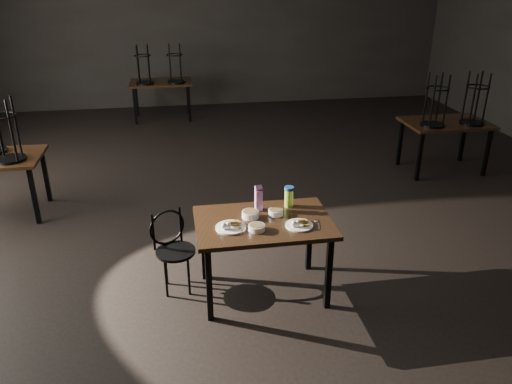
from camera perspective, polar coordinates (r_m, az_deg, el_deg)
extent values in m
plane|color=black|center=(5.85, 1.35, -4.15)|extent=(12.00, 12.00, 0.00)
cube|color=black|center=(11.16, -4.66, 18.01)|extent=(10.00, 0.04, 3.20)
cube|color=black|center=(4.40, 0.87, -3.53)|extent=(1.20, 0.80, 0.04)
cube|color=black|center=(4.27, -5.37, -10.50)|extent=(0.05, 0.05, 0.71)
cube|color=black|center=(4.44, 8.30, -9.16)|extent=(0.05, 0.05, 0.71)
cube|color=black|center=(4.81, -6.00, -6.20)|extent=(0.05, 0.05, 0.71)
cube|color=black|center=(4.96, 6.11, -5.19)|extent=(0.05, 0.05, 0.71)
cylinder|color=white|center=(4.27, -2.90, -4.06)|extent=(0.26, 0.26, 0.02)
cube|color=olive|center=(4.28, -2.92, -3.15)|extent=(0.09, 0.09, 0.04)
cube|color=olive|center=(4.28, -2.50, -3.12)|extent=(0.11, 0.11, 0.03)
ellipsoid|color=white|center=(4.21, -3.70, -3.89)|extent=(0.05, 0.05, 0.06)
ellipsoid|color=white|center=(4.21, -3.21, -3.85)|extent=(0.05, 0.05, 0.06)
cylinder|color=white|center=(4.31, 4.95, -3.81)|extent=(0.24, 0.24, 0.01)
cube|color=olive|center=(4.32, 4.92, -2.98)|extent=(0.09, 0.09, 0.04)
cube|color=olive|center=(4.33, 5.28, -2.95)|extent=(0.10, 0.10, 0.03)
ellipsoid|color=white|center=(4.25, 4.32, -3.65)|extent=(0.05, 0.05, 0.06)
ellipsoid|color=white|center=(4.26, 4.77, -3.62)|extent=(0.05, 0.05, 0.06)
cylinder|color=white|center=(4.43, -0.65, -2.58)|extent=(0.15, 0.15, 0.06)
cylinder|color=brown|center=(4.42, -0.65, -2.34)|extent=(0.13, 0.13, 0.01)
cylinder|color=white|center=(4.48, 2.26, -2.33)|extent=(0.13, 0.13, 0.05)
cylinder|color=brown|center=(4.47, 2.27, -2.12)|extent=(0.11, 0.11, 0.01)
cylinder|color=white|center=(4.22, 0.07, -4.11)|extent=(0.14, 0.14, 0.05)
cylinder|color=brown|center=(4.21, 0.07, -3.90)|extent=(0.12, 0.12, 0.01)
cube|color=#8B1979|center=(4.54, 0.29, -0.94)|extent=(0.07, 0.07, 0.20)
cube|color=#8B1979|center=(4.49, 0.30, 0.43)|extent=(0.07, 0.07, 0.06)
cylinder|color=#B3DD41|center=(4.62, 3.78, -0.70)|extent=(0.09, 0.09, 0.17)
cylinder|color=navy|center=(4.58, 3.81, 0.42)|extent=(0.10, 0.10, 0.03)
ellipsoid|color=silver|center=(4.41, 6.87, -3.28)|extent=(0.05, 0.06, 0.01)
cube|color=silver|center=(4.33, 7.21, -3.89)|extent=(0.04, 0.12, 0.00)
cylinder|color=black|center=(4.65, -9.17, -6.73)|extent=(0.36, 0.36, 0.03)
torus|color=black|center=(4.69, -10.14, -4.00)|extent=(0.33, 0.17, 0.35)
cylinder|color=black|center=(4.85, -7.81, -8.11)|extent=(0.02, 0.02, 0.41)
cylinder|color=black|center=(4.85, -10.26, -8.27)|extent=(0.02, 0.02, 0.41)
cylinder|color=black|center=(4.68, -10.26, -9.61)|extent=(0.02, 0.02, 0.41)
cylinder|color=black|center=(4.67, -7.70, -9.44)|extent=(0.02, 0.02, 0.41)
cube|color=black|center=(6.36, -24.03, -0.42)|extent=(0.05, 0.05, 0.71)
cube|color=black|center=(6.93, -22.90, 1.74)|extent=(0.05, 0.05, 0.71)
cylinder|color=black|center=(6.43, -26.20, 3.40)|extent=(0.34, 0.34, 0.03)
torus|color=black|center=(6.29, -27.03, 7.65)|extent=(0.32, 0.32, 0.02)
cylinder|color=black|center=(6.39, -25.73, 6.84)|extent=(0.03, 0.03, 0.70)
cylinder|color=black|center=(6.21, -26.17, 6.30)|extent=(0.03, 0.03, 0.70)
cube|color=black|center=(7.81, 20.91, 7.37)|extent=(1.20, 0.80, 0.04)
cube|color=black|center=(7.41, 18.18, 3.83)|extent=(0.05, 0.05, 0.71)
cube|color=black|center=(7.93, 24.89, 4.09)|extent=(0.05, 0.05, 0.71)
cube|color=black|center=(7.94, 16.14, 5.44)|extent=(0.05, 0.05, 0.71)
cube|color=black|center=(8.44, 22.58, 5.60)|extent=(0.05, 0.05, 0.71)
cylinder|color=black|center=(7.53, 19.51, 7.27)|extent=(0.34, 0.34, 0.03)
torus|color=black|center=(7.41, 20.04, 10.96)|extent=(0.32, 0.32, 0.02)
cylinder|color=black|center=(7.57, 20.21, 10.14)|extent=(0.03, 0.03, 0.70)
cylinder|color=black|center=(7.48, 18.87, 10.16)|extent=(0.03, 0.03, 0.70)
cylinder|color=black|center=(7.31, 19.57, 9.76)|extent=(0.03, 0.03, 0.70)
cylinder|color=black|center=(7.41, 20.94, 9.74)|extent=(0.03, 0.03, 0.70)
cylinder|color=black|center=(7.83, 23.40, 7.29)|extent=(0.34, 0.34, 0.03)
torus|color=black|center=(7.72, 24.01, 10.83)|extent=(0.32, 0.32, 0.02)
cylinder|color=black|center=(7.88, 24.08, 10.04)|extent=(0.03, 0.03, 0.70)
cylinder|color=black|center=(7.78, 22.84, 10.07)|extent=(0.03, 0.03, 0.70)
cylinder|color=black|center=(7.61, 23.60, 9.68)|extent=(0.03, 0.03, 0.70)
cylinder|color=black|center=(7.72, 24.85, 9.65)|extent=(0.03, 0.03, 0.70)
cube|color=black|center=(10.24, -10.81, 12.20)|extent=(1.20, 0.80, 0.04)
cube|color=black|center=(10.03, -13.66, 9.50)|extent=(0.05, 0.05, 0.71)
cube|color=black|center=(10.01, -7.64, 9.93)|extent=(0.05, 0.05, 0.71)
cube|color=black|center=(10.65, -13.48, 10.35)|extent=(0.05, 0.05, 0.71)
cube|color=black|center=(10.63, -7.80, 10.76)|extent=(0.05, 0.05, 0.71)
cylinder|color=black|center=(10.10, -12.57, 12.09)|extent=(0.34, 0.34, 0.03)
torus|color=black|center=(10.01, -12.83, 14.88)|extent=(0.32, 0.32, 0.02)
cylinder|color=black|center=(10.12, -12.16, 14.26)|extent=(0.03, 0.03, 0.70)
cylinder|color=black|center=(10.13, -13.31, 14.17)|extent=(0.03, 0.03, 0.70)
cylinder|color=black|center=(9.94, -13.37, 13.98)|extent=(0.03, 0.03, 0.70)
cylinder|color=black|center=(9.93, -12.19, 14.07)|extent=(0.03, 0.03, 0.70)
cylinder|color=black|center=(10.08, -9.09, 12.34)|extent=(0.34, 0.34, 0.03)
torus|color=black|center=(10.00, -9.28, 15.14)|extent=(0.32, 0.32, 0.02)
cylinder|color=black|center=(10.12, -8.66, 14.51)|extent=(0.03, 0.03, 0.70)
cylinder|color=black|center=(10.11, -9.82, 14.43)|extent=(0.03, 0.03, 0.70)
cylinder|color=black|center=(9.92, -9.81, 14.25)|extent=(0.03, 0.03, 0.70)
cylinder|color=black|center=(9.92, -8.63, 14.33)|extent=(0.03, 0.03, 0.70)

